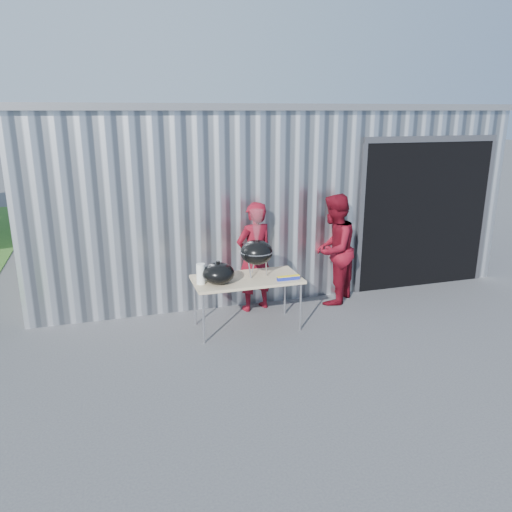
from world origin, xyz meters
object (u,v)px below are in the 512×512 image
object	(u,v)px
person_bystander	(334,249)
kettle_grill	(257,247)
folding_table	(247,281)
person_cook	(254,257)

from	to	relation	value
person_bystander	kettle_grill	bearing A→B (deg)	-24.96
folding_table	person_cook	world-z (taller)	person_cook
person_cook	person_bystander	bearing A→B (deg)	160.82
person_bystander	person_cook	bearing A→B (deg)	-47.75
folding_table	person_cook	xyz separation A→B (m)	(0.31, 0.65, 0.14)
kettle_grill	person_cook	world-z (taller)	person_cook
kettle_grill	person_cook	size ratio (longest dim) A/B	0.56
kettle_grill	person_bystander	world-z (taller)	person_bystander
folding_table	person_bystander	bearing A→B (deg)	19.75
kettle_grill	person_bystander	size ratio (longest dim) A/B	0.53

